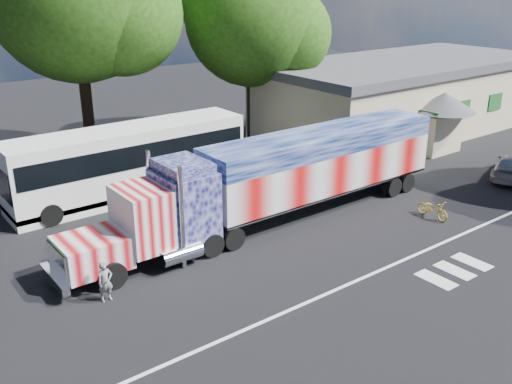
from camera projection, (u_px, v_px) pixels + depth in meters
ground at (299, 254)px, 23.96m from camera, size 100.00×100.00×0.00m
lane_markings at (396, 277)px, 22.13m from camera, size 30.00×2.67×0.01m
semi_truck at (283, 176)px, 26.54m from camera, size 20.13×3.18×4.29m
coach_bus at (130, 161)px, 29.72m from camera, size 12.68×2.95×3.69m
hall_building at (405, 95)px, 42.37m from camera, size 22.40×12.80×5.20m
woman at (105, 282)px, 20.32m from camera, size 0.56×0.37×1.53m
bicycle at (433, 209)px, 27.41m from camera, size 0.68×1.77×0.92m
tree_ne_a at (254, 20)px, 37.99m from camera, size 9.36×8.92×12.67m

